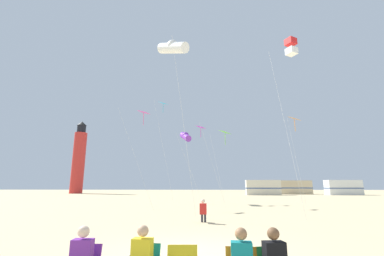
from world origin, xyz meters
name	(u,v)px	position (x,y,z in m)	size (l,w,h in m)	color
ground	(192,254)	(0.00, 0.00, 0.00)	(200.00, 200.00, 0.00)	#D3BC8C
kite_flyer_standing	(203,210)	(0.31, 6.00, 0.61)	(0.35, 0.52, 1.16)	red
kite_diamond_cyan	(163,107)	(-4.42, 22.53, 11.09)	(2.42, 2.14, 11.85)	silver
kite_diamond_magenta	(201,130)	(0.21, 21.20, 7.96)	(3.11, 3.11, 8.50)	silver
kite_diamond_lime	(225,135)	(2.40, 16.50, 6.50)	(2.06, 2.06, 6.95)	silver
kite_tube_white	(173,47)	(-1.55, 7.50, 10.51)	(2.65, 2.56, 11.22)	silver
kite_box_scarlet	(291,47)	(6.32, 8.47, 10.92)	(1.79, 1.90, 11.52)	silver
kite_diamond_orange	(294,122)	(8.79, 15.93, 7.56)	(1.30, 1.30, 8.05)	silver
kite_diamond_rainbow	(143,115)	(-4.95, 14.53, 7.91)	(3.36, 2.48, 8.44)	silver
kite_tube_violet	(185,136)	(-1.58, 20.96, 7.19)	(2.74, 3.16, 7.89)	silver
lighthouse_distant	(79,159)	(-28.53, 52.05, 7.84)	(2.80, 2.80, 16.80)	red
rv_van_cream	(263,188)	(11.86, 44.12, 1.39)	(6.55, 2.66, 2.80)	beige
rv_van_tan	(295,187)	(19.63, 49.07, 1.39)	(6.56, 2.71, 2.80)	#C6B28C
rv_van_white	(343,188)	(27.42, 44.96, 1.39)	(6.50, 2.52, 2.80)	white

